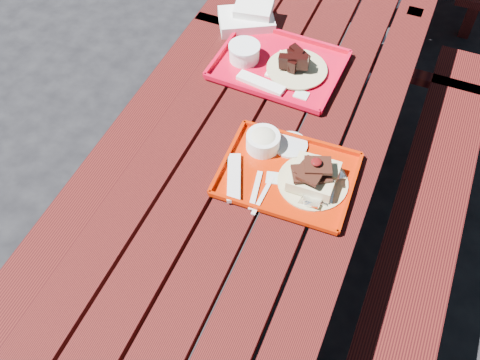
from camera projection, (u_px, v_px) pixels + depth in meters
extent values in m
plane|color=black|center=(254.00, 268.00, 2.30)|extent=(60.00, 60.00, 0.00)
cube|color=#4A120E|center=(175.00, 135.00, 1.78)|extent=(0.14, 2.40, 0.04)
cube|color=#4A120E|center=(216.00, 149.00, 1.75)|extent=(0.14, 2.40, 0.04)
cube|color=#4A120E|center=(258.00, 162.00, 1.71)|extent=(0.14, 2.40, 0.04)
cube|color=#4A120E|center=(302.00, 177.00, 1.68)|extent=(0.14, 2.40, 0.04)
cube|color=#4A120E|center=(349.00, 192.00, 1.64)|extent=(0.14, 2.40, 0.04)
cube|color=#4A120E|center=(119.00, 165.00, 2.09)|extent=(0.25, 2.40, 0.04)
cube|color=#4A120E|center=(211.00, 74.00, 2.73)|extent=(0.06, 0.06, 0.42)
cube|color=#4A120E|center=(414.00, 269.00, 1.82)|extent=(0.25, 2.40, 0.04)
cube|color=#4A120E|center=(440.00, 140.00, 2.46)|extent=(0.06, 0.06, 0.42)
cube|color=#4A120E|center=(272.00, 48.00, 2.60)|extent=(0.06, 0.06, 0.75)
cube|color=#4A120E|center=(394.00, 81.00, 2.46)|extent=(0.06, 0.06, 0.75)
cube|color=#4A120E|center=(333.00, 55.00, 2.48)|extent=(1.40, 0.06, 0.04)
cube|color=#4A120E|center=(475.00, 5.00, 3.08)|extent=(0.06, 0.06, 0.42)
cube|color=#B11E02|center=(287.00, 176.00, 1.65)|extent=(0.41, 0.32, 0.01)
cube|color=#B11E02|center=(302.00, 138.00, 1.72)|extent=(0.40, 0.03, 0.02)
cube|color=#B11E02|center=(272.00, 212.00, 1.55)|extent=(0.40, 0.03, 0.02)
cube|color=#B11E02|center=(351.00, 192.00, 1.60)|extent=(0.02, 0.31, 0.02)
cube|color=#B11E02|center=(227.00, 156.00, 1.68)|extent=(0.02, 0.31, 0.02)
cylinder|color=tan|center=(313.00, 182.00, 1.63)|extent=(0.22, 0.22, 0.01)
cube|color=beige|center=(310.00, 185.00, 1.58)|extent=(0.14, 0.07, 0.04)
cube|color=beige|center=(317.00, 168.00, 1.62)|extent=(0.14, 0.07, 0.04)
ellipsoid|color=#530C0C|center=(317.00, 160.00, 1.54)|extent=(0.03, 0.03, 0.01)
cylinder|color=white|center=(263.00, 141.00, 1.69)|extent=(0.11, 0.11, 0.05)
ellipsoid|color=beige|center=(263.00, 138.00, 1.68)|extent=(0.09, 0.09, 0.04)
cylinder|color=silver|center=(290.00, 145.00, 1.71)|extent=(0.11, 0.11, 0.01)
cube|color=silver|center=(234.00, 178.00, 1.63)|extent=(0.11, 0.18, 0.01)
cube|color=silver|center=(256.00, 190.00, 1.61)|extent=(0.04, 0.14, 0.01)
cube|color=silver|center=(263.00, 195.00, 1.60)|extent=(0.02, 0.15, 0.00)
cube|color=silver|center=(273.00, 178.00, 1.64)|extent=(0.05, 0.05, 0.00)
cube|color=red|center=(279.00, 67.00, 1.95)|extent=(0.45, 0.35, 0.01)
cube|color=red|center=(296.00, 37.00, 2.03)|extent=(0.44, 0.03, 0.02)
cube|color=red|center=(260.00, 93.00, 1.85)|extent=(0.44, 0.03, 0.02)
cube|color=red|center=(336.00, 81.00, 1.88)|extent=(0.02, 0.34, 0.02)
cube|color=red|center=(225.00, 47.00, 1.99)|extent=(0.02, 0.34, 0.02)
cube|color=white|center=(292.00, 69.00, 1.93)|extent=(0.15, 0.15, 0.01)
cylinder|color=#C4B988|center=(297.00, 69.00, 1.92)|extent=(0.22, 0.22, 0.01)
cylinder|color=white|center=(244.00, 53.00, 1.94)|extent=(0.11, 0.11, 0.05)
cylinder|color=white|center=(244.00, 46.00, 1.92)|extent=(0.12, 0.12, 0.01)
cube|color=silver|center=(261.00, 83.00, 1.88)|extent=(0.18, 0.07, 0.01)
cube|color=silver|center=(301.00, 95.00, 1.85)|extent=(0.05, 0.04, 0.00)
cube|color=white|center=(246.00, 20.00, 2.09)|extent=(0.26, 0.24, 0.05)
cube|color=white|center=(254.00, 8.00, 2.06)|extent=(0.16, 0.14, 0.04)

